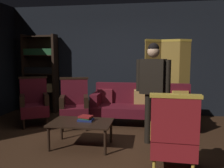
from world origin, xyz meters
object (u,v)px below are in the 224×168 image
at_px(bookshelf, 41,73).
at_px(velvet_couch, 141,103).
at_px(book_red_leather, 86,117).
at_px(coffee_table, 81,124).
at_px(armchair_wing_right, 34,102).
at_px(armchair_wing_left, 74,104).
at_px(book_green_cloth, 86,118).
at_px(armchair_gilt_accent, 173,135).
at_px(book_navy_cloth, 86,120).
at_px(standing_figure, 153,84).
at_px(folding_screen, 170,76).

distance_m(bookshelf, velvet_couch, 2.86).
bearing_deg(book_red_leather, velvet_couch, 58.86).
bearing_deg(velvet_couch, book_red_leather, -121.14).
distance_m(coffee_table, armchair_wing_right, 1.73).
height_order(armchair_wing_left, book_green_cloth, armchair_wing_left).
distance_m(armchair_gilt_accent, book_green_cloth, 1.52).
xyz_separation_m(book_navy_cloth, book_red_leather, (0.00, 0.00, 0.05)).
height_order(armchair_gilt_accent, armchair_wing_right, same).
bearing_deg(armchair_wing_left, book_navy_cloth, -61.77).
xyz_separation_m(bookshelf, armchair_wing_right, (0.41, -1.18, -0.56)).
bearing_deg(armchair_gilt_accent, velvet_couch, 102.71).
xyz_separation_m(standing_figure, book_navy_cloth, (-1.09, -0.26, -0.59)).
height_order(coffee_table, armchair_wing_left, armchair_wing_left).
xyz_separation_m(velvet_couch, armchair_gilt_accent, (0.48, -2.13, 0.04)).
bearing_deg(coffee_table, folding_screen, 56.31).
bearing_deg(armchair_wing_left, standing_figure, -23.19).
height_order(bookshelf, standing_figure, bookshelf).
bearing_deg(standing_figure, armchair_wing_left, 156.81).
height_order(folding_screen, standing_figure, folding_screen).
height_order(velvet_couch, book_red_leather, velvet_couch).
distance_m(folding_screen, armchair_wing_left, 2.50).
bearing_deg(armchair_gilt_accent, book_navy_cloth, 152.47).
xyz_separation_m(coffee_table, armchair_wing_left, (-0.45, 1.01, 0.12)).
bearing_deg(folding_screen, coffee_table, -123.69).
bearing_deg(book_red_leather, armchair_wing_right, 145.33).
distance_m(armchair_gilt_accent, armchair_wing_left, 2.47).
height_order(folding_screen, armchair_wing_right, folding_screen).
relative_size(coffee_table, book_navy_cloth, 4.10).
bearing_deg(book_red_leather, book_navy_cloth, -90.00).
bearing_deg(armchair_wing_right, bookshelf, 108.99).
relative_size(armchair_wing_left, armchair_wing_right, 1.00).
distance_m(armchair_gilt_accent, armchair_wing_right, 3.25).
distance_m(coffee_table, armchair_gilt_accent, 1.54).
bearing_deg(bookshelf, book_green_cloth, -49.80).
relative_size(velvet_couch, armchair_gilt_accent, 2.04).
relative_size(coffee_table, book_red_leather, 4.80).
height_order(bookshelf, book_navy_cloth, bookshelf).
bearing_deg(book_navy_cloth, folding_screen, 56.50).
xyz_separation_m(armchair_gilt_accent, standing_figure, (-0.26, 0.96, 0.54)).
bearing_deg(armchair_gilt_accent, standing_figure, 105.02).
height_order(bookshelf, armchair_wing_left, bookshelf).
distance_m(velvet_couch, book_navy_cloth, 1.67).
relative_size(folding_screen, coffee_table, 1.90).
height_order(bookshelf, book_red_leather, bookshelf).
relative_size(armchair_wing_left, standing_figure, 0.61).
bearing_deg(coffee_table, bookshelf, 128.39).
distance_m(armchair_wing_right, book_red_leather, 1.74).
relative_size(bookshelf, book_red_leather, 9.84).
bearing_deg(book_green_cloth, standing_figure, 13.42).
height_order(book_navy_cloth, book_green_cloth, book_green_cloth).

